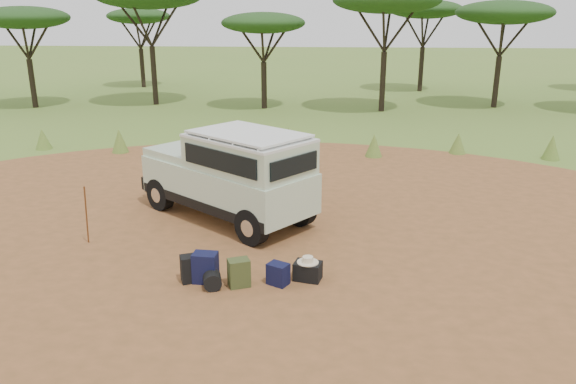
# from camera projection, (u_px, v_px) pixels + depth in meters

# --- Properties ---
(ground) EXTENTS (140.00, 140.00, 0.00)m
(ground) POSITION_uv_depth(u_px,v_px,m) (256.00, 253.00, 11.77)
(ground) COLOR #597B2C
(ground) RESTS_ON ground
(dirt_clearing) EXTENTS (23.00, 23.00, 0.01)m
(dirt_clearing) POSITION_uv_depth(u_px,v_px,m) (256.00, 252.00, 11.77)
(dirt_clearing) COLOR brown
(dirt_clearing) RESTS_ON ground
(grass_fringe) EXTENTS (36.60, 1.60, 0.90)m
(grass_fringe) POSITION_uv_depth(u_px,v_px,m) (291.00, 142.00, 19.86)
(grass_fringe) COLOR #597B2C
(grass_fringe) RESTS_ON ground
(acacia_treeline) EXTENTS (46.70, 13.20, 6.26)m
(acacia_treeline) POSITION_uv_depth(u_px,v_px,m) (320.00, 10.00, 29.00)
(acacia_treeline) COLOR black
(acacia_treeline) RESTS_ON ground
(safari_vehicle) EXTENTS (4.68, 4.21, 2.23)m
(safari_vehicle) POSITION_uv_depth(u_px,v_px,m) (231.00, 176.00, 13.38)
(safari_vehicle) COLOR #B4C9AB
(safari_vehicle) RESTS_ON ground
(walking_staff) EXTENTS (0.20, 0.27, 1.37)m
(walking_staff) POSITION_uv_depth(u_px,v_px,m) (86.00, 215.00, 11.96)
(walking_staff) COLOR brown
(walking_staff) RESTS_ON ground
(backpack_black) EXTENTS (0.46, 0.41, 0.52)m
(backpack_black) POSITION_uv_depth(u_px,v_px,m) (191.00, 269.00, 10.45)
(backpack_black) COLOR black
(backpack_black) RESTS_ON ground
(backpack_navy) EXTENTS (0.46, 0.35, 0.58)m
(backpack_navy) POSITION_uv_depth(u_px,v_px,m) (205.00, 268.00, 10.42)
(backpack_navy) COLOR black
(backpack_navy) RESTS_ON ground
(backpack_olive) EXTENTS (0.46, 0.41, 0.53)m
(backpack_olive) POSITION_uv_depth(u_px,v_px,m) (239.00, 273.00, 10.26)
(backpack_olive) COLOR #3E4922
(backpack_olive) RESTS_ON ground
(duffel_navy) EXTENTS (0.46, 0.42, 0.42)m
(duffel_navy) POSITION_uv_depth(u_px,v_px,m) (278.00, 274.00, 10.35)
(duffel_navy) COLOR black
(duffel_navy) RESTS_ON ground
(hard_case) EXTENTS (0.57, 0.46, 0.35)m
(hard_case) POSITION_uv_depth(u_px,v_px,m) (308.00, 271.00, 10.54)
(hard_case) COLOR black
(hard_case) RESTS_ON ground
(stuff_sack) EXTENTS (0.40, 0.40, 0.33)m
(stuff_sack) POSITION_uv_depth(u_px,v_px,m) (212.00, 280.00, 10.20)
(stuff_sack) COLOR black
(stuff_sack) RESTS_ON ground
(safari_hat) EXTENTS (0.40, 0.40, 0.12)m
(safari_hat) POSITION_uv_depth(u_px,v_px,m) (308.00, 260.00, 10.47)
(safari_hat) COLOR beige
(safari_hat) RESTS_ON hard_case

